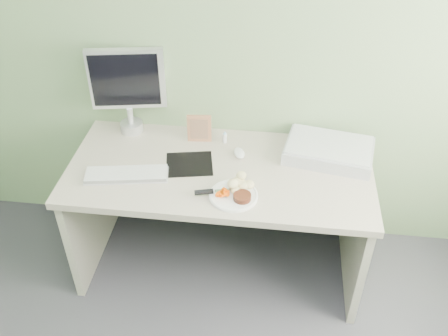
# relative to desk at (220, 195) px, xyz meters

# --- Properties ---
(wall_back) EXTENTS (3.50, 0.00, 3.50)m
(wall_back) POSITION_rel_desk_xyz_m (0.00, 0.38, 0.80)
(wall_back) COLOR #6C8B61
(wall_back) RESTS_ON floor
(desk) EXTENTS (1.60, 0.75, 0.73)m
(desk) POSITION_rel_desk_xyz_m (0.00, 0.00, 0.00)
(desk) COLOR #B9AF9B
(desk) RESTS_ON floor
(plate) EXTENTS (0.24, 0.24, 0.01)m
(plate) POSITION_rel_desk_xyz_m (0.10, -0.21, 0.19)
(plate) COLOR white
(plate) RESTS_ON desk
(steak) EXTENTS (0.10, 0.10, 0.03)m
(steak) POSITION_rel_desk_xyz_m (0.14, -0.24, 0.21)
(steak) COLOR black
(steak) RESTS_ON plate
(potato_pile) EXTENTS (0.13, 0.11, 0.06)m
(potato_pile) POSITION_rel_desk_xyz_m (0.12, -0.15, 0.22)
(potato_pile) COLOR tan
(potato_pile) RESTS_ON plate
(carrot_heap) EXTENTS (0.06, 0.06, 0.04)m
(carrot_heap) POSITION_rel_desk_xyz_m (0.04, -0.22, 0.21)
(carrot_heap) COLOR #FF5405
(carrot_heap) RESTS_ON plate
(steak_knife) EXTENTS (0.24, 0.08, 0.02)m
(steak_knife) POSITION_rel_desk_xyz_m (-0.01, -0.22, 0.21)
(steak_knife) COLOR silver
(steak_knife) RESTS_ON plate
(mousepad) EXTENTS (0.28, 0.26, 0.00)m
(mousepad) POSITION_rel_desk_xyz_m (-0.16, 0.02, 0.18)
(mousepad) COLOR black
(mousepad) RESTS_ON desk
(keyboard) EXTENTS (0.43, 0.19, 0.02)m
(keyboard) POSITION_rel_desk_xyz_m (-0.47, -0.12, 0.20)
(keyboard) COLOR white
(keyboard) RESTS_ON desk
(computer_mouse) EXTENTS (0.08, 0.11, 0.03)m
(computer_mouse) POSITION_rel_desk_xyz_m (0.09, 0.13, 0.20)
(computer_mouse) COLOR white
(computer_mouse) RESTS_ON desk
(photo_frame) EXTENTS (0.13, 0.03, 0.17)m
(photo_frame) POSITION_rel_desk_xyz_m (-0.14, 0.24, 0.27)
(photo_frame) COLOR #986447
(photo_frame) RESTS_ON desk
(eyedrop_bottle) EXTENTS (0.03, 0.03, 0.07)m
(eyedrop_bottle) POSITION_rel_desk_xyz_m (-0.00, 0.24, 0.22)
(eyedrop_bottle) COLOR white
(eyedrop_bottle) RESTS_ON desk
(scanner) EXTENTS (0.51, 0.38, 0.07)m
(scanner) POSITION_rel_desk_xyz_m (0.57, 0.18, 0.22)
(scanner) COLOR silver
(scanner) RESTS_ON desk
(monitor) EXTENTS (0.42, 0.14, 0.50)m
(monitor) POSITION_rel_desk_xyz_m (-0.55, 0.31, 0.46)
(monitor) COLOR silver
(monitor) RESTS_ON desk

